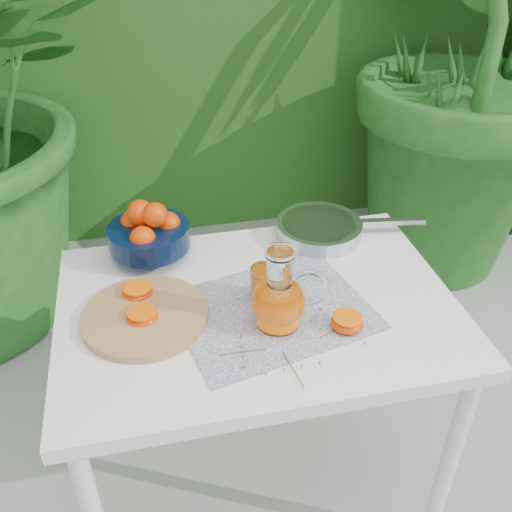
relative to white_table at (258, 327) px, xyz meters
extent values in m
plane|color=#B5B3AD|center=(0.08, 0.02, -0.67)|extent=(60.00, 60.00, 0.00)
imported|color=#20531C|center=(1.12, 1.19, 0.38)|extent=(2.51, 2.51, 2.09)
cube|color=white|center=(0.00, 0.00, 0.06)|extent=(1.00, 0.70, 0.04)
cylinder|color=white|center=(0.45, -0.30, -0.31)|extent=(0.04, 0.04, 0.71)
cylinder|color=white|center=(-0.45, 0.30, -0.31)|extent=(0.04, 0.04, 0.71)
cylinder|color=white|center=(0.45, 0.30, -0.31)|extent=(0.04, 0.04, 0.71)
cube|color=#0C1548|center=(0.03, -0.04, 0.08)|extent=(0.53, 0.45, 0.00)
cylinder|color=#A37049|center=(-0.28, 0.00, 0.09)|extent=(0.38, 0.38, 0.02)
cylinder|color=black|center=(-0.25, 0.27, 0.10)|extent=(0.10, 0.10, 0.04)
cylinder|color=black|center=(-0.25, 0.27, 0.15)|extent=(0.28, 0.28, 0.06)
sphere|color=red|center=(-0.29, 0.31, 0.18)|extent=(0.09, 0.09, 0.07)
sphere|color=red|center=(-0.19, 0.28, 0.18)|extent=(0.09, 0.09, 0.07)
sphere|color=red|center=(-0.27, 0.22, 0.18)|extent=(0.09, 0.09, 0.07)
sphere|color=red|center=(-0.23, 0.32, 0.18)|extent=(0.09, 0.09, 0.07)
sphere|color=red|center=(-0.27, 0.28, 0.22)|extent=(0.09, 0.09, 0.07)
sphere|color=red|center=(-0.23, 0.25, 0.23)|extent=(0.09, 0.09, 0.07)
cylinder|color=white|center=(0.03, -0.09, 0.09)|extent=(0.12, 0.12, 0.01)
ellipsoid|color=white|center=(0.03, -0.09, 0.15)|extent=(0.15, 0.15, 0.12)
cylinder|color=white|center=(0.03, -0.09, 0.25)|extent=(0.07, 0.07, 0.08)
cylinder|color=white|center=(0.03, -0.09, 0.29)|extent=(0.08, 0.08, 0.01)
torus|color=white|center=(0.10, -0.10, 0.19)|extent=(0.10, 0.03, 0.10)
cylinder|color=#EA5F05|center=(0.03, -0.09, 0.14)|extent=(0.12, 0.12, 0.09)
cylinder|color=white|center=(0.02, 0.01, 0.13)|extent=(0.08, 0.08, 0.09)
cylinder|color=orange|center=(0.02, 0.01, 0.13)|extent=(0.07, 0.07, 0.08)
cylinder|color=#FF5007|center=(0.02, 0.01, 0.16)|extent=(0.07, 0.07, 0.00)
cylinder|color=#AFAEB3|center=(0.25, 0.27, 0.10)|extent=(0.29, 0.29, 0.05)
cylinder|color=silver|center=(0.25, 0.27, 0.12)|extent=(0.25, 0.25, 0.01)
cube|color=#AFAEB3|center=(0.47, 0.24, 0.12)|extent=(0.19, 0.05, 0.01)
ellipsoid|color=red|center=(-0.29, -0.02, 0.10)|extent=(0.09, 0.09, 0.04)
cylinder|color=#FF5007|center=(-0.29, -0.02, 0.12)|extent=(0.08, 0.08, 0.00)
ellipsoid|color=red|center=(-0.29, 0.08, 0.10)|extent=(0.09, 0.09, 0.04)
cylinder|color=#FF5007|center=(-0.29, 0.08, 0.12)|extent=(0.08, 0.08, 0.00)
ellipsoid|color=red|center=(0.19, -0.14, 0.10)|extent=(0.09, 0.09, 0.04)
cylinder|color=#FF5007|center=(0.19, -0.14, 0.12)|extent=(0.08, 0.08, 0.00)
cylinder|color=brown|center=(0.02, -0.25, 0.09)|extent=(0.02, 0.12, 0.00)
sphere|color=#4B6836|center=(-0.04, -0.25, 0.09)|extent=(0.01, 0.01, 0.01)
sphere|color=#4B6836|center=(0.00, -0.25, 0.09)|extent=(0.01, 0.01, 0.01)
sphere|color=#4B6836|center=(0.04, -0.25, 0.09)|extent=(0.01, 0.01, 0.01)
sphere|color=#4B6836|center=(0.09, -0.24, 0.09)|extent=(0.01, 0.01, 0.01)
cylinder|color=brown|center=(0.18, -0.14, 0.09)|extent=(0.13, 0.06, 0.00)
sphere|color=#4B6836|center=(0.14, -0.07, 0.09)|extent=(0.01, 0.01, 0.01)
sphere|color=#4B6836|center=(0.17, -0.11, 0.09)|extent=(0.01, 0.01, 0.01)
sphere|color=#4B6836|center=(0.19, -0.16, 0.09)|extent=(0.01, 0.01, 0.01)
sphere|color=#4B6836|center=(0.21, -0.21, 0.09)|extent=(0.01, 0.01, 0.01)
cylinder|color=brown|center=(-0.07, -0.17, 0.09)|extent=(0.11, 0.01, 0.00)
sphere|color=#4B6836|center=(-0.08, -0.22, 0.09)|extent=(0.01, 0.01, 0.01)
sphere|color=#4B6836|center=(-0.08, -0.19, 0.09)|extent=(0.01, 0.01, 0.01)
sphere|color=#4B6836|center=(-0.07, -0.16, 0.09)|extent=(0.01, 0.01, 0.01)
sphere|color=#4B6836|center=(-0.07, -0.12, 0.09)|extent=(0.01, 0.01, 0.01)
camera|label=1|loc=(-0.25, -1.10, 1.00)|focal=40.00mm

